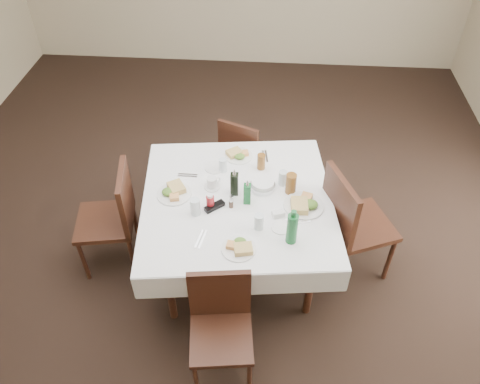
% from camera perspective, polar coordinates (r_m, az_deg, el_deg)
% --- Properties ---
extents(ground_plane, '(7.00, 7.00, 0.00)m').
position_cam_1_polar(ground_plane, '(4.32, -3.18, -5.94)').
color(ground_plane, black).
extents(room_shell, '(6.04, 7.04, 2.80)m').
position_cam_1_polar(room_shell, '(3.24, -4.36, 14.48)').
color(room_shell, '#C3B494').
rests_on(room_shell, ground).
extents(dining_table, '(1.62, 1.62, 0.76)m').
position_cam_1_polar(dining_table, '(3.65, -0.31, -1.62)').
color(dining_table, black).
rests_on(dining_table, ground).
extents(chair_north, '(0.53, 0.53, 0.85)m').
position_cam_1_polar(chair_north, '(4.50, 0.35, 4.95)').
color(chair_north, black).
rests_on(chair_north, ground).
extents(chair_south, '(0.46, 0.46, 0.87)m').
position_cam_1_polar(chair_south, '(3.23, -2.38, -15.32)').
color(chair_south, black).
rests_on(chair_south, ground).
extents(chair_east, '(0.64, 0.64, 1.03)m').
position_cam_1_polar(chair_east, '(3.77, 13.22, -3.38)').
color(chair_east, black).
rests_on(chair_east, ground).
extents(chair_west, '(0.53, 0.53, 0.96)m').
position_cam_1_polar(chair_west, '(3.91, -15.00, -2.54)').
color(chair_west, black).
rests_on(chair_west, ground).
extents(meal_north, '(0.24, 0.24, 0.05)m').
position_cam_1_polar(meal_north, '(3.98, -0.25, 4.57)').
color(meal_north, white).
rests_on(meal_north, dining_table).
extents(meal_south, '(0.24, 0.24, 0.05)m').
position_cam_1_polar(meal_south, '(3.23, -0.04, -6.74)').
color(meal_south, white).
rests_on(meal_south, dining_table).
extents(meal_east, '(0.30, 0.30, 0.07)m').
position_cam_1_polar(meal_east, '(3.54, 7.78, -1.53)').
color(meal_east, white).
rests_on(meal_east, dining_table).
extents(meal_west, '(0.27, 0.27, 0.06)m').
position_cam_1_polar(meal_west, '(3.66, -8.06, 0.02)').
color(meal_west, white).
rests_on(meal_west, dining_table).
extents(side_plate_a, '(0.17, 0.17, 0.01)m').
position_cam_1_polar(side_plate_a, '(3.87, -3.10, 2.99)').
color(side_plate_a, white).
rests_on(side_plate_a, dining_table).
extents(side_plate_b, '(0.14, 0.14, 0.01)m').
position_cam_1_polar(side_plate_b, '(3.39, 5.02, -4.34)').
color(side_plate_b, white).
rests_on(side_plate_b, dining_table).
extents(water_n, '(0.06, 0.06, 0.12)m').
position_cam_1_polar(water_n, '(3.81, -2.10, 3.30)').
color(water_n, silver).
rests_on(water_n, dining_table).
extents(water_s, '(0.07, 0.07, 0.13)m').
position_cam_1_polar(water_s, '(3.34, 2.32, -3.64)').
color(water_s, silver).
rests_on(water_s, dining_table).
extents(water_e, '(0.07, 0.07, 0.12)m').
position_cam_1_polar(water_e, '(3.70, 5.24, 1.71)').
color(water_e, silver).
rests_on(water_e, dining_table).
extents(water_w, '(0.07, 0.07, 0.14)m').
position_cam_1_polar(water_w, '(3.45, -5.48, -1.78)').
color(water_w, silver).
rests_on(water_w, dining_table).
extents(iced_tea_a, '(0.07, 0.07, 0.14)m').
position_cam_1_polar(iced_tea_a, '(3.83, 2.60, 3.71)').
color(iced_tea_a, brown).
rests_on(iced_tea_a, dining_table).
extents(iced_tea_b, '(0.08, 0.08, 0.17)m').
position_cam_1_polar(iced_tea_b, '(3.62, 6.23, 1.03)').
color(iced_tea_b, brown).
rests_on(iced_tea_b, dining_table).
extents(bread_basket, '(0.20, 0.20, 0.07)m').
position_cam_1_polar(bread_basket, '(3.67, 2.78, 0.90)').
color(bread_basket, silver).
rests_on(bread_basket, dining_table).
extents(oil_cruet_dark, '(0.06, 0.06, 0.25)m').
position_cam_1_polar(oil_cruet_dark, '(3.57, -0.68, 1.09)').
color(oil_cruet_dark, black).
rests_on(oil_cruet_dark, dining_table).
extents(oil_cruet_green, '(0.05, 0.05, 0.22)m').
position_cam_1_polar(oil_cruet_green, '(3.50, 0.89, -0.12)').
color(oil_cruet_green, '#165F2A').
rests_on(oil_cruet_green, dining_table).
extents(ketchup_bottle, '(0.06, 0.06, 0.13)m').
position_cam_1_polar(ketchup_bottle, '(3.49, -3.65, -1.17)').
color(ketchup_bottle, '#A3181F').
rests_on(ketchup_bottle, dining_table).
extents(salt_shaker, '(0.03, 0.03, 0.07)m').
position_cam_1_polar(salt_shaker, '(3.54, -1.01, -0.87)').
color(salt_shaker, white).
rests_on(salt_shaker, dining_table).
extents(pepper_shaker, '(0.03, 0.03, 0.07)m').
position_cam_1_polar(pepper_shaker, '(3.51, -1.10, -1.41)').
color(pepper_shaker, '#442F24').
rests_on(pepper_shaker, dining_table).
extents(coffee_mug, '(0.13, 0.13, 0.09)m').
position_cam_1_polar(coffee_mug, '(3.67, -3.41, 1.10)').
color(coffee_mug, white).
rests_on(coffee_mug, dining_table).
extents(sunglasses, '(0.16, 0.14, 0.03)m').
position_cam_1_polar(sunglasses, '(3.52, -3.12, -1.77)').
color(sunglasses, black).
rests_on(sunglasses, dining_table).
extents(green_bottle, '(0.08, 0.08, 0.29)m').
position_cam_1_polar(green_bottle, '(3.22, 6.37, -4.40)').
color(green_bottle, '#165F2A').
rests_on(green_bottle, dining_table).
extents(sugar_caddy, '(0.10, 0.08, 0.05)m').
position_cam_1_polar(sugar_caddy, '(3.46, 4.70, -2.66)').
color(sugar_caddy, white).
rests_on(sugar_caddy, dining_table).
extents(cutlery_n, '(0.06, 0.17, 0.01)m').
position_cam_1_polar(cutlery_n, '(3.99, 3.06, 4.36)').
color(cutlery_n, silver).
rests_on(cutlery_n, dining_table).
extents(cutlery_s, '(0.08, 0.18, 0.01)m').
position_cam_1_polar(cutlery_s, '(3.32, -4.79, -5.74)').
color(cutlery_s, silver).
rests_on(cutlery_s, dining_table).
extents(cutlery_e, '(0.19, 0.08, 0.01)m').
position_cam_1_polar(cutlery_e, '(3.45, 7.10, -3.53)').
color(cutlery_e, silver).
rests_on(cutlery_e, dining_table).
extents(cutlery_w, '(0.16, 0.04, 0.01)m').
position_cam_1_polar(cutlery_w, '(3.82, -6.39, 2.02)').
color(cutlery_w, silver).
rests_on(cutlery_w, dining_table).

